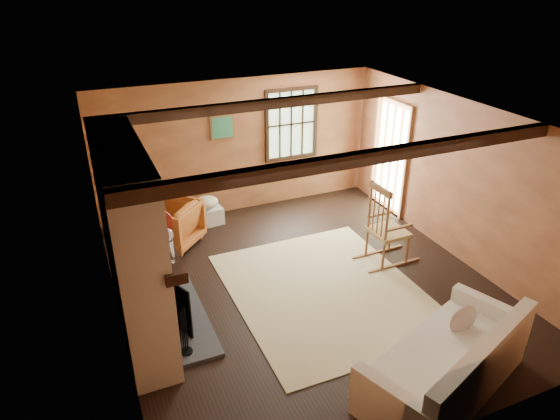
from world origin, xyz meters
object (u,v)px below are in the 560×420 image
armchair (172,224)px  fireplace (135,251)px  laundry_basket (207,216)px  rocking_chair (386,229)px  sofa (450,367)px

armchair → fireplace: bearing=23.3°
fireplace → laundry_basket: bearing=58.5°
rocking_chair → armchair: 3.35m
sofa → armchair: sofa is taller
rocking_chair → laundry_basket: rocking_chair is taller
rocking_chair → armchair: rocking_chair is taller
fireplace → rocking_chair: 3.67m
rocking_chair → sofa: rocking_chair is taller
fireplace → rocking_chair: fireplace is taller
laundry_basket → armchair: size_ratio=0.62×
rocking_chair → laundry_basket: (-2.14, 2.26, -0.39)m
rocking_chair → sofa: (-0.84, -2.45, -0.24)m
laundry_basket → armchair: bearing=-145.4°
rocking_chair → sofa: 2.60m
fireplace → laundry_basket: (1.48, 2.41, -0.95)m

